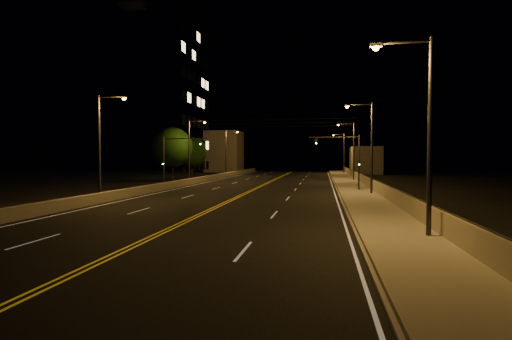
% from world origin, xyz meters
% --- Properties ---
extents(ground, '(160.00, 160.00, 0.00)m').
position_xyz_m(ground, '(0.00, 0.00, 0.00)').
color(ground, black).
rests_on(ground, ground).
extents(road, '(18.00, 120.00, 0.02)m').
position_xyz_m(road, '(0.00, 20.00, 0.01)').
color(road, black).
rests_on(road, ground).
extents(sidewalk, '(3.60, 120.00, 0.30)m').
position_xyz_m(sidewalk, '(10.80, 20.00, 0.15)').
color(sidewalk, gray).
rests_on(sidewalk, ground).
extents(curb, '(0.14, 120.00, 0.15)m').
position_xyz_m(curb, '(8.93, 20.00, 0.07)').
color(curb, gray).
rests_on(curb, ground).
extents(parapet_wall, '(0.30, 120.00, 1.00)m').
position_xyz_m(parapet_wall, '(12.45, 20.00, 0.80)').
color(parapet_wall, gray).
rests_on(parapet_wall, sidewalk).
extents(jersey_barrier, '(0.45, 120.00, 0.80)m').
position_xyz_m(jersey_barrier, '(-9.57, 20.00, 0.40)').
color(jersey_barrier, gray).
rests_on(jersey_barrier, ground).
extents(distant_building_right, '(6.00, 10.00, 5.80)m').
position_xyz_m(distant_building_right, '(16.50, 70.97, 2.90)').
color(distant_building_right, gray).
rests_on(distant_building_right, ground).
extents(distant_building_left, '(8.00, 8.00, 9.76)m').
position_xyz_m(distant_building_left, '(-16.00, 74.53, 4.88)').
color(distant_building_left, gray).
rests_on(distant_building_left, ground).
extents(parapet_rail, '(0.06, 120.00, 0.06)m').
position_xyz_m(parapet_rail, '(12.45, 20.00, 1.33)').
color(parapet_rail, black).
rests_on(parapet_rail, parapet_wall).
extents(lane_markings, '(17.32, 116.00, 0.00)m').
position_xyz_m(lane_markings, '(0.00, 19.93, 0.02)').
color(lane_markings, silver).
rests_on(lane_markings, road).
extents(streetlight_0, '(2.55, 0.28, 8.49)m').
position_xyz_m(streetlight_0, '(11.50, 4.30, 4.94)').
color(streetlight_0, '#2D2D33').
rests_on(streetlight_0, ground).
extents(streetlight_1, '(2.55, 0.28, 8.49)m').
position_xyz_m(streetlight_1, '(11.50, 22.79, 4.94)').
color(streetlight_1, '#2D2D33').
rests_on(streetlight_1, ground).
extents(streetlight_2, '(2.55, 0.28, 8.49)m').
position_xyz_m(streetlight_2, '(11.50, 42.58, 4.94)').
color(streetlight_2, '#2D2D33').
rests_on(streetlight_2, ground).
extents(streetlight_3, '(2.55, 0.28, 8.49)m').
position_xyz_m(streetlight_3, '(11.50, 67.28, 4.94)').
color(streetlight_3, '#2D2D33').
rests_on(streetlight_3, ground).
extents(streetlight_4, '(2.55, 0.28, 8.49)m').
position_xyz_m(streetlight_4, '(-9.90, 14.89, 4.94)').
color(streetlight_4, '#2D2D33').
rests_on(streetlight_4, ground).
extents(streetlight_5, '(2.55, 0.28, 8.49)m').
position_xyz_m(streetlight_5, '(-9.90, 35.14, 4.94)').
color(streetlight_5, '#2D2D33').
rests_on(streetlight_5, ground).
extents(streetlight_6, '(2.55, 0.28, 8.49)m').
position_xyz_m(streetlight_6, '(-9.90, 54.27, 4.94)').
color(streetlight_6, '#2D2D33').
rests_on(streetlight_6, ground).
extents(traffic_signal_right, '(5.11, 0.31, 5.78)m').
position_xyz_m(traffic_signal_right, '(9.96, 26.19, 3.69)').
color(traffic_signal_right, '#2D2D33').
rests_on(traffic_signal_right, ground).
extents(traffic_signal_left, '(5.11, 0.31, 5.78)m').
position_xyz_m(traffic_signal_left, '(-8.76, 26.19, 3.69)').
color(traffic_signal_left, '#2D2D33').
rests_on(traffic_signal_left, ground).
extents(overhead_wires, '(22.00, 0.03, 0.83)m').
position_xyz_m(overhead_wires, '(0.00, 29.50, 7.40)').
color(overhead_wires, black).
extents(building_tower, '(24.00, 15.00, 31.73)m').
position_xyz_m(building_tower, '(-26.34, 49.99, 15.29)').
color(building_tower, gray).
rests_on(building_tower, ground).
extents(tree_0, '(5.81, 5.81, 7.87)m').
position_xyz_m(tree_0, '(-14.05, 38.62, 4.96)').
color(tree_0, black).
rests_on(tree_0, ground).
extents(tree_1, '(5.07, 5.07, 6.86)m').
position_xyz_m(tree_1, '(-13.93, 46.19, 4.32)').
color(tree_1, black).
rests_on(tree_1, ground).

